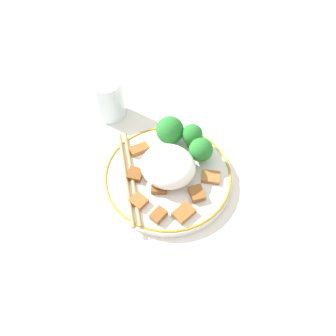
% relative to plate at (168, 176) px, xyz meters
% --- Properties ---
extents(ground_plane, '(3.00, 3.00, 0.00)m').
position_rel_plate_xyz_m(ground_plane, '(0.00, 0.00, -0.01)').
color(ground_plane, silver).
extents(plate, '(0.24, 0.24, 0.02)m').
position_rel_plate_xyz_m(plate, '(0.00, 0.00, 0.00)').
color(plate, white).
rests_on(plate, ground_plane).
extents(rice_mound, '(0.10, 0.10, 0.05)m').
position_rel_plate_xyz_m(rice_mound, '(-0.00, -0.00, 0.03)').
color(rice_mound, white).
rests_on(rice_mound, plate).
extents(broccoli_back_left, '(0.05, 0.05, 0.05)m').
position_rel_plate_xyz_m(broccoli_back_left, '(0.04, 0.06, 0.04)').
color(broccoli_back_left, '#72AD4C').
rests_on(broccoli_back_left, plate).
extents(broccoli_back_center, '(0.04, 0.04, 0.05)m').
position_rel_plate_xyz_m(broccoli_back_center, '(0.01, 0.08, 0.04)').
color(broccoli_back_center, '#72AD4C').
rests_on(broccoli_back_center, plate).
extents(broccoli_back_right, '(0.05, 0.05, 0.06)m').
position_rel_plate_xyz_m(broccoli_back_right, '(-0.04, 0.07, 0.04)').
color(broccoli_back_right, '#72AD4C').
rests_on(broccoli_back_right, plate).
extents(meat_near_front, '(0.04, 0.04, 0.01)m').
position_rel_plate_xyz_m(meat_near_front, '(0.00, -0.03, 0.01)').
color(meat_near_front, brown).
rests_on(meat_near_front, plate).
extents(meat_near_left, '(0.04, 0.04, 0.01)m').
position_rel_plate_xyz_m(meat_near_left, '(-0.08, 0.02, 0.01)').
color(meat_near_left, '#995B28').
rests_on(meat_near_left, plate).
extents(meat_near_right, '(0.03, 0.03, 0.01)m').
position_rel_plate_xyz_m(meat_near_right, '(-0.05, -0.03, 0.01)').
color(meat_near_right, brown).
rests_on(meat_near_right, plate).
extents(meat_near_back, '(0.02, 0.03, 0.01)m').
position_rel_plate_xyz_m(meat_near_back, '(0.03, -0.09, 0.01)').
color(meat_near_back, brown).
rests_on(meat_near_back, plate).
extents(meat_on_rice_edge, '(0.04, 0.04, 0.01)m').
position_rel_plate_xyz_m(meat_on_rice_edge, '(0.07, -0.02, 0.01)').
color(meat_on_rice_edge, brown).
rests_on(meat_on_rice_edge, plate).
extents(meat_mid_left, '(0.03, 0.03, 0.01)m').
position_rel_plate_xyz_m(meat_mid_left, '(-0.02, -0.08, 0.01)').
color(meat_mid_left, '#995B28').
rests_on(meat_mid_left, plate).
extents(meat_mid_right, '(0.04, 0.04, 0.01)m').
position_rel_plate_xyz_m(meat_mid_right, '(0.07, 0.03, 0.01)').
color(meat_mid_right, '#9E6633').
rests_on(meat_mid_right, plate).
extents(meat_far_scatter, '(0.04, 0.04, 0.01)m').
position_rel_plate_xyz_m(meat_far_scatter, '(0.06, -0.06, 0.01)').
color(meat_far_scatter, '#995B28').
rests_on(meat_far_scatter, plate).
extents(chopsticks, '(0.15, 0.17, 0.01)m').
position_rel_plate_xyz_m(chopsticks, '(-0.06, -0.04, 0.01)').
color(chopsticks, '#AD8451').
rests_on(chopsticks, plate).
extents(drinking_glass, '(0.07, 0.07, 0.09)m').
position_rel_plate_xyz_m(drinking_glass, '(-0.20, 0.09, 0.03)').
color(drinking_glass, silver).
rests_on(drinking_glass, ground_plane).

